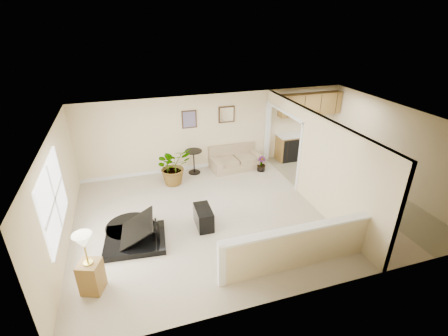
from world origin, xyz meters
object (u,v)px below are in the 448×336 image
object	(u,v)px
piano_bench	(204,217)
accent_table	(194,159)
loveseat	(235,157)
piano	(131,220)
palm_plant	(173,166)
small_plant	(261,165)
lamp_stand	(89,268)

from	to	relation	value
piano_bench	accent_table	xyz separation A→B (m)	(0.43, 2.97, 0.26)
loveseat	piano	bearing A→B (deg)	-143.87
palm_plant	small_plant	bearing A→B (deg)	-0.31
piano	palm_plant	distance (m)	2.86
accent_table	lamp_stand	distance (m)	5.27
accent_table	palm_plant	world-z (taller)	palm_plant
piano_bench	small_plant	distance (m)	3.58
piano_bench	lamp_stand	xyz separation A→B (m)	(-2.53, -1.38, 0.30)
accent_table	loveseat	bearing A→B (deg)	1.84
piano	loveseat	distance (m)	4.72
loveseat	small_plant	bearing A→B (deg)	-42.60
loveseat	lamp_stand	world-z (taller)	lamp_stand
small_plant	loveseat	bearing A→B (deg)	141.62
piano_bench	small_plant	world-z (taller)	small_plant
small_plant	palm_plant	bearing A→B (deg)	179.69
piano	lamp_stand	xyz separation A→B (m)	(-0.82, -1.35, 0.02)
piano	lamp_stand	world-z (taller)	lamp_stand
accent_table	lamp_stand	world-z (taller)	lamp_stand
piano_bench	lamp_stand	distance (m)	2.90
piano	accent_table	bearing A→B (deg)	60.36
piano	accent_table	distance (m)	3.69
accent_table	small_plant	xyz separation A→B (m)	(2.18, -0.53, -0.29)
piano	loveseat	size ratio (longest dim) A/B	0.98
lamp_stand	loveseat	bearing A→B (deg)	44.90
palm_plant	lamp_stand	xyz separation A→B (m)	(-2.21, -3.84, -0.03)
small_plant	lamp_stand	bearing A→B (deg)	-143.34
accent_table	palm_plant	xyz separation A→B (m)	(-0.75, -0.51, 0.07)
loveseat	lamp_stand	distance (m)	6.24
piano_bench	loveseat	world-z (taller)	loveseat
accent_table	piano_bench	bearing A→B (deg)	-98.29
small_plant	lamp_stand	world-z (taller)	lamp_stand
piano_bench	loveseat	bearing A→B (deg)	58.02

